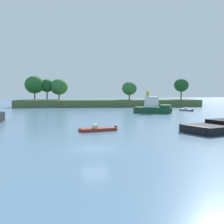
# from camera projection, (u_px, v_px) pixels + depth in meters

# --- Properties ---
(ground_plane) EXTENTS (400.00, 400.00, 0.00)m
(ground_plane) POSITION_uv_depth(u_px,v_px,m) (95.00, 149.00, 28.56)
(ground_plane) COLOR slate
(treeline_island) EXTENTS (62.20, 16.67, 10.59)m
(treeline_island) POSITION_uv_depth(u_px,v_px,m) (100.00, 98.00, 105.34)
(treeline_island) COLOR #4C6038
(treeline_island) RESTS_ON ground
(fishing_skiff) EXTENTS (5.40, 3.20, 0.91)m
(fishing_skiff) POSITION_uv_depth(u_px,v_px,m) (98.00, 129.00, 41.05)
(fishing_skiff) COLOR maroon
(fishing_skiff) RESTS_ON ground
(tugboat) EXTENTS (9.53, 7.05, 5.25)m
(tugboat) POSITION_uv_depth(u_px,v_px,m) (153.00, 107.00, 73.11)
(tugboat) COLOR #19472D
(tugboat) RESTS_ON ground
(small_motorboat) EXTENTS (3.25, 3.87, 1.04)m
(small_motorboat) POSITION_uv_depth(u_px,v_px,m) (186.00, 110.00, 80.47)
(small_motorboat) COLOR slate
(small_motorboat) RESTS_ON ground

